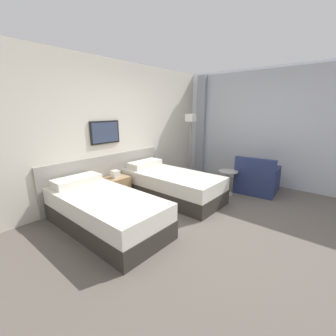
# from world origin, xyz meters

# --- Properties ---
(ground_plane) EXTENTS (16.00, 16.00, 0.00)m
(ground_plane) POSITION_xyz_m (0.00, 0.00, 0.00)
(ground_plane) COLOR #5B544C
(wall_headboard) EXTENTS (10.00, 0.10, 2.70)m
(wall_headboard) POSITION_xyz_m (-0.03, 2.18, 1.30)
(wall_headboard) COLOR beige
(wall_headboard) RESTS_ON ground_plane
(wall_window) EXTENTS (0.21, 4.65, 2.70)m
(wall_window) POSITION_xyz_m (2.58, -0.06, 1.34)
(wall_window) COLOR white
(wall_window) RESTS_ON ground_plane
(bed_near_door) EXTENTS (0.96, 2.03, 0.66)m
(bed_near_door) POSITION_xyz_m (-1.23, 1.12, 0.27)
(bed_near_door) COLOR #332D28
(bed_near_door) RESTS_ON ground_plane
(bed_near_window) EXTENTS (0.96, 2.03, 0.66)m
(bed_near_window) POSITION_xyz_m (0.36, 1.12, 0.27)
(bed_near_window) COLOR #332D28
(bed_near_window) RESTS_ON ground_plane
(nightstand) EXTENTS (0.48, 0.37, 0.61)m
(nightstand) POSITION_xyz_m (-0.44, 1.89, 0.24)
(nightstand) COLOR #9E7A51
(nightstand) RESTS_ON ground_plane
(floor_lamp) EXTENTS (0.24, 0.24, 1.66)m
(floor_lamp) POSITION_xyz_m (1.71, 1.62, 1.32)
(floor_lamp) COLOR #9E9993
(floor_lamp) RESTS_ON ground_plane
(side_table) EXTENTS (0.40, 0.40, 0.51)m
(side_table) POSITION_xyz_m (1.28, 0.33, 0.36)
(side_table) COLOR gray
(side_table) RESTS_ON ground_plane
(armchair) EXTENTS (0.91, 0.89, 0.81)m
(armchair) POSITION_xyz_m (1.85, -0.09, 0.26)
(armchair) COLOR navy
(armchair) RESTS_ON ground_plane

